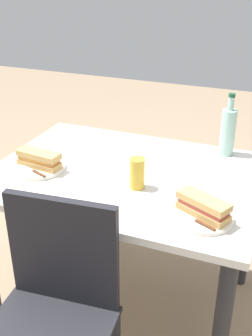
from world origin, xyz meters
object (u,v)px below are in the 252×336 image
object	(u,v)px
plate_near	(40,168)
plate_far	(202,216)
knife_far	(196,221)
beer_glass	(137,173)
baguette_sandwich_far	(203,206)
baguette_sandwich_near	(39,159)
knife_near	(34,171)
water_bottle	(228,131)
chair_far	(54,312)
dining_table	(126,195)

from	to	relation	value
plate_near	plate_far	size ratio (longest dim) A/B	1.00
knife_far	beer_glass	bearing A→B (deg)	-31.65
baguette_sandwich_far	knife_far	distance (m)	0.06
plate_far	beer_glass	bearing A→B (deg)	-22.78
baguette_sandwich_near	knife_near	bearing A→B (deg)	95.09
baguette_sandwich_far	water_bottle	world-z (taller)	water_bottle
chair_far	knife_far	xyz separation A→B (m)	(-0.37, -0.34, 0.24)
baguette_sandwich_near	knife_near	xyz separation A→B (m)	(-0.00, 0.05, -0.03)
baguette_sandwich_near	water_bottle	xyz separation A→B (m)	(-0.71, -0.46, 0.07)
plate_far	plate_near	bearing A→B (deg)	-8.97
knife_near	chair_far	bearing A→B (deg)	127.23
plate_near	knife_far	xyz separation A→B (m)	(-0.72, 0.17, 0.01)
water_bottle	baguette_sandwich_far	bearing A→B (deg)	92.06
chair_far	dining_table	bearing A→B (deg)	-90.74
plate_far	knife_far	distance (m)	0.05
chair_far	baguette_sandwich_near	bearing A→B (deg)	-55.45
water_bottle	chair_far	bearing A→B (deg)	69.19
baguette_sandwich_near	beer_glass	world-z (taller)	beer_glass
baguette_sandwich_near	knife_far	size ratio (longest dim) A/B	1.19
chair_far	knife_far	distance (m)	0.56
knife_far	water_bottle	world-z (taller)	water_bottle
knife_near	knife_far	xyz separation A→B (m)	(-0.71, 0.11, 0.00)
baguette_sandwich_near	beer_glass	xyz separation A→B (m)	(-0.44, -0.01, 0.01)
water_bottle	knife_near	bearing A→B (deg)	35.93
water_bottle	knife_far	bearing A→B (deg)	90.87
plate_far	water_bottle	world-z (taller)	water_bottle
plate_far	beer_glass	world-z (taller)	beer_glass
chair_far	plate_far	xyz separation A→B (m)	(-0.39, -0.39, 0.23)
baguette_sandwich_far	knife_near	bearing A→B (deg)	-4.87
chair_far	beer_glass	size ratio (longest dim) A/B	6.93
baguette_sandwich_near	plate_far	size ratio (longest dim) A/B	0.91
beer_glass	knife_far	bearing A→B (deg)	148.35
knife_near	plate_far	bearing A→B (deg)	175.13
dining_table	chair_far	bearing A→B (deg)	89.26
knife_far	baguette_sandwich_far	bearing A→B (deg)	-102.59
chair_far	baguette_sandwich_near	world-z (taller)	chair_far
baguette_sandwich_far	knife_far	world-z (taller)	baguette_sandwich_far
dining_table	plate_far	distance (m)	0.46
chair_far	baguette_sandwich_far	distance (m)	0.61
knife_far	baguette_sandwich_near	bearing A→B (deg)	-12.92
knife_near	water_bottle	xyz separation A→B (m)	(-0.71, -0.51, 0.10)
dining_table	knife_far	distance (m)	0.48
knife_near	dining_table	bearing A→B (deg)	-154.62
water_bottle	beer_glass	bearing A→B (deg)	59.43
water_bottle	beer_glass	distance (m)	0.53
dining_table	plate_far	bearing A→B (deg)	148.93
chair_far	plate_near	size ratio (longest dim) A/B	3.94
water_bottle	beer_glass	world-z (taller)	water_bottle
chair_far	baguette_sandwich_far	size ratio (longest dim) A/B	4.29
chair_far	beer_glass	distance (m)	0.59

